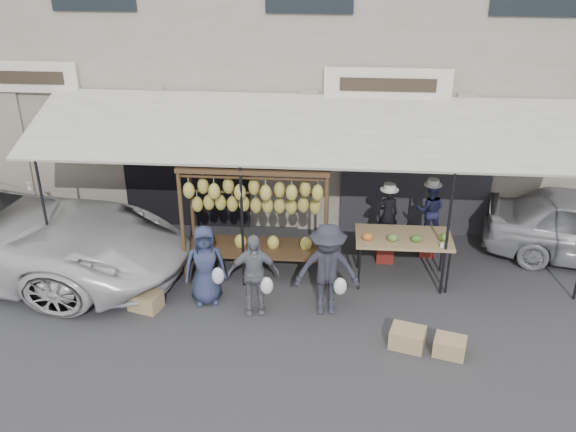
# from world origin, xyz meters

# --- Properties ---
(ground_plane) EXTENTS (90.00, 90.00, 0.00)m
(ground_plane) POSITION_xyz_m (0.00, 0.00, 0.00)
(ground_plane) COLOR #2D2D30
(shophouse) EXTENTS (24.00, 6.15, 7.30)m
(shophouse) POSITION_xyz_m (-0.00, 6.50, 3.65)
(shophouse) COLOR #9D9789
(shophouse) RESTS_ON ground_plane
(awning) EXTENTS (10.00, 2.35, 2.92)m
(awning) POSITION_xyz_m (0.01, 2.28, 2.57)
(awning) COLOR silver
(awning) RESTS_ON ground_plane
(banana_rack) EXTENTS (2.60, 0.90, 2.24)m
(banana_rack) POSITION_xyz_m (-0.81, 1.50, 1.57)
(banana_rack) COLOR black
(banana_rack) RESTS_ON ground_plane
(produce_table) EXTENTS (1.70, 0.90, 1.04)m
(produce_table) POSITION_xyz_m (1.82, 1.52, 0.86)
(produce_table) COLOR tan
(produce_table) RESTS_ON ground_plane
(vendor_left) EXTENTS (0.43, 0.32, 1.07)m
(vendor_left) POSITION_xyz_m (1.58, 2.25, 0.99)
(vendor_left) COLOR black
(vendor_left) RESTS_ON stool_left
(vendor_right) EXTENTS (0.59, 0.48, 1.13)m
(vendor_right) POSITION_xyz_m (2.40, 2.52, 0.97)
(vendor_right) COLOR #1C1E3E
(vendor_right) RESTS_ON stool_right
(customer_left) EXTENTS (0.80, 0.62, 1.44)m
(customer_left) POSITION_xyz_m (-1.57, 0.59, 0.72)
(customer_left) COLOR #2B3352
(customer_left) RESTS_ON ground_plane
(customer_mid) EXTENTS (0.90, 0.48, 1.45)m
(customer_mid) POSITION_xyz_m (-0.71, 0.35, 0.73)
(customer_mid) COLOR slate
(customer_mid) RESTS_ON ground_plane
(customer_right) EXTENTS (1.10, 0.69, 1.64)m
(customer_right) POSITION_xyz_m (0.50, 0.43, 0.82)
(customer_right) COLOR #282832
(customer_right) RESTS_ON ground_plane
(stool_left) EXTENTS (0.33, 0.33, 0.45)m
(stool_left) POSITION_xyz_m (1.58, 2.25, 0.22)
(stool_left) COLOR maroon
(stool_left) RESTS_ON ground_plane
(stool_right) EXTENTS (0.33, 0.33, 0.40)m
(stool_right) POSITION_xyz_m (2.40, 2.52, 0.20)
(stool_right) COLOR maroon
(stool_right) RESTS_ON ground_plane
(crate_near_a) EXTENTS (0.61, 0.53, 0.31)m
(crate_near_a) POSITION_xyz_m (1.78, -0.40, 0.16)
(crate_near_a) COLOR tan
(crate_near_a) RESTS_ON ground_plane
(crate_near_b) EXTENTS (0.55, 0.47, 0.28)m
(crate_near_b) POSITION_xyz_m (2.41, -0.55, 0.14)
(crate_near_b) COLOR tan
(crate_near_b) RESTS_ON ground_plane
(crate_far) EXTENTS (0.60, 0.51, 0.30)m
(crate_far) POSITION_xyz_m (-2.57, 0.29, 0.15)
(crate_far) COLOR tan
(crate_far) RESTS_ON ground_plane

